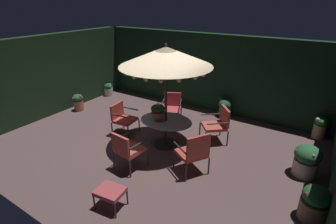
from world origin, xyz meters
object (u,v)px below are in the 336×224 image
Objects in this scene: patio_umbrella at (166,57)px; potted_plant_front_corner at (320,127)px; patio_chair_south at (127,148)px; potted_plant_right_near at (225,107)px; patio_chair_northeast at (218,123)px; potted_plant_back_right at (307,160)px; potted_plant_right_far at (315,203)px; patio_chair_east at (172,106)px; patio_chair_north at (194,151)px; ottoman_footrest at (110,192)px; patio_dining_table at (166,126)px; potted_plant_left_far at (78,102)px; patio_chair_southeast at (122,117)px; potted_plant_back_left at (108,89)px; centerpiece_planter at (158,111)px.

potted_plant_front_corner is (3.40, 2.63, -2.03)m from patio_umbrella.
potted_plant_right_near is at bearing 79.01° from patio_chair_south.
patio_chair_south reaches higher than potted_plant_front_corner.
patio_chair_northeast is 1.04× the size of patio_chair_south.
potted_plant_back_right is 1.06× the size of potted_plant_right_far.
patio_chair_east is at bearing 154.27° from potted_plant_right_far.
patio_chair_south is at bearing -117.54° from patio_chair_northeast.
potted_plant_back_right is at bearing -8.81° from patio_chair_northeast.
patio_chair_north reaches higher than potted_plant_front_corner.
ottoman_footrest is at bearing -151.75° from potted_plant_right_far.
patio_dining_table reaches higher than potted_plant_left_far.
patio_chair_northeast is 1.75m from potted_plant_right_near.
potted_plant_front_corner is (4.79, 2.79, -0.19)m from patio_chair_southeast.
patio_chair_east is (-0.61, 1.26, -1.83)m from patio_umbrella.
ottoman_footrest is (0.39, -2.48, -2.02)m from patio_umbrella.
patio_chair_north is 1.87× the size of ottoman_footrest.
patio_chair_east is 1.57× the size of potted_plant_left_far.
potted_plant_right_far is (0.19, -3.39, 0.01)m from potted_plant_front_corner.
patio_chair_north is 2.66m from patio_chair_southeast.
patio_chair_southeast is at bearing -173.65° from patio_umbrella.
potted_plant_left_far is at bearing 175.64° from patio_dining_table.
patio_chair_south is 1.22m from ottoman_footrest.
patio_umbrella reaches higher than potted_plant_back_right.
patio_chair_south is 4.09m from potted_plant_left_far.
patio_dining_table reaches higher than potted_plant_back_left.
patio_chair_north is 5.93m from potted_plant_back_left.
potted_plant_front_corner is (2.76, 0.04, 0.02)m from potted_plant_right_near.
patio_umbrella is 2.90× the size of patio_chair_east.
potted_plant_left_far is at bearing 146.83° from ottoman_footrest.
patio_chair_southeast is at bearing -173.66° from patio_dining_table.
centerpiece_planter reaches higher than patio_chair_northeast.
potted_plant_back_left is at bearing 141.64° from patio_chair_southeast.
potted_plant_front_corner is (7.46, 0.67, 0.07)m from potted_plant_back_left.
patio_chair_southeast is at bearing -10.30° from potted_plant_left_far.
patio_chair_south is at bearing -79.96° from patio_chair_east.
patio_umbrella reaches higher than patio_chair_southeast.
potted_plant_back_left is (-0.21, 1.67, -0.05)m from potted_plant_left_far.
patio_dining_table is at bearing -142.23° from potted_plant_front_corner.
patio_chair_north is 1.66m from patio_chair_northeast.
potted_plant_right_near is at bearing 142.73° from potted_plant_back_right.
patio_chair_north is at bearing -24.47° from centerpiece_planter.
centerpiece_planter is (-0.17, -0.11, -1.38)m from patio_umbrella.
potted_plant_right_far reaches higher than potted_plant_back_left.
potted_plant_back_right is (7.15, 0.28, 0.06)m from potted_plant_left_far.
centerpiece_planter is at bearing 103.35° from ottoman_footrest.
potted_plant_back_left is at bearing 151.98° from centerpiece_planter.
ottoman_footrest is at bearing -75.11° from patio_chair_east.
patio_chair_southeast reaches higher than potted_plant_right_near.
patio_umbrella is 4.76m from potted_plant_front_corner.
patio_chair_north is 2.70m from patio_chair_east.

